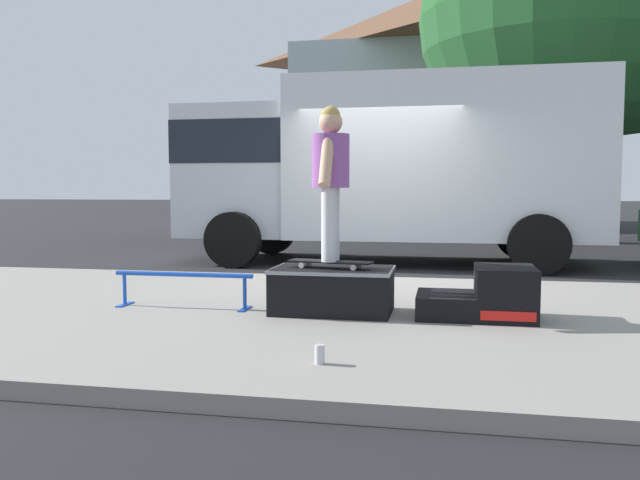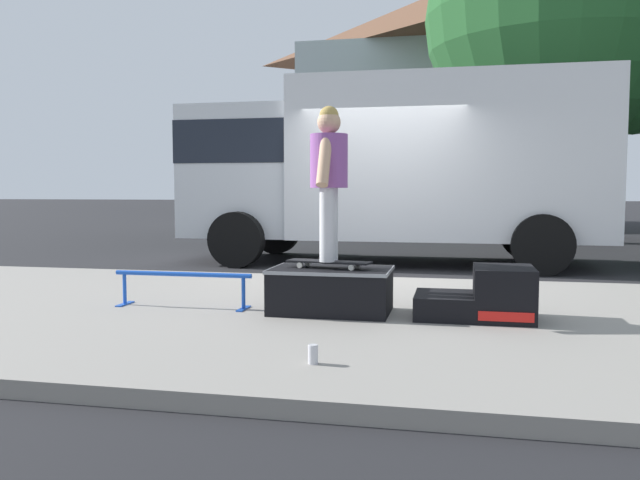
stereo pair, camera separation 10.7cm
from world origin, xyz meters
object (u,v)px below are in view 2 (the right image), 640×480
skate_box (331,289)px  box_truck (389,163)px  grind_rail (183,281)px  street_tree_main (575,23)px  skateboard (329,262)px  skater_kid (329,170)px  soda_can (313,354)px  kicker_ramp (485,297)px

skate_box → box_truck: box_truck is taller
grind_rail → street_tree_main: size_ratio=0.16×
skateboard → skater_kid: size_ratio=0.57×
soda_can → box_truck: box_truck is taller
kicker_ramp → soda_can: kicker_ramp is taller
kicker_ramp → skateboard: 1.42m
box_truck → skate_box: bearing=-89.9°
kicker_ramp → skateboard: (-1.39, -0.00, 0.28)m
kicker_ramp → street_tree_main: 11.76m
skateboard → soda_can: skateboard is taller
skater_kid → soda_can: skater_kid is taller
skate_box → grind_rail: (-1.45, -0.03, 0.03)m
grind_rail → skater_kid: 1.77m
soda_can → street_tree_main: street_tree_main is taller
kicker_ramp → box_truck: 5.58m
skater_kid → soda_can: 2.16m
grind_rail → box_truck: box_truck is taller
grind_rail → skater_kid: (1.43, 0.02, 1.05)m
box_truck → skateboard: bearing=-90.1°
skate_box → grind_rail: bearing=-179.0°
skateboard → soda_can: size_ratio=6.37×
skater_kid → street_tree_main: street_tree_main is taller
skate_box → soda_can: bearing=-82.8°
kicker_ramp → box_truck: bearing=104.8°
skater_kid → skate_box: bearing=13.4°
skate_box → street_tree_main: bearing=70.2°
kicker_ramp → skate_box: bearing=180.0°
skater_kid → box_truck: box_truck is taller
skater_kid → soda_can: bearing=-82.2°
box_truck → street_tree_main: street_tree_main is taller
skate_box → kicker_ramp: kicker_ramp is taller
soda_can → street_tree_main: bearing=73.8°
skate_box → kicker_ramp: (1.37, -0.00, -0.03)m
skate_box → skateboard: bearing=-166.6°
skate_box → skater_kid: (-0.02, -0.00, 1.08)m
skateboard → skater_kid: (-0.00, 0.00, 0.84)m
skate_box → kicker_ramp: bearing=-0.0°
skateboard → soda_can: (0.24, -1.75, -0.40)m
grind_rail → soda_can: (1.67, -1.73, -0.19)m
skate_box → grind_rail: size_ratio=0.79×
skateboard → street_tree_main: bearing=70.1°
grind_rail → skate_box: bearing=1.0°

